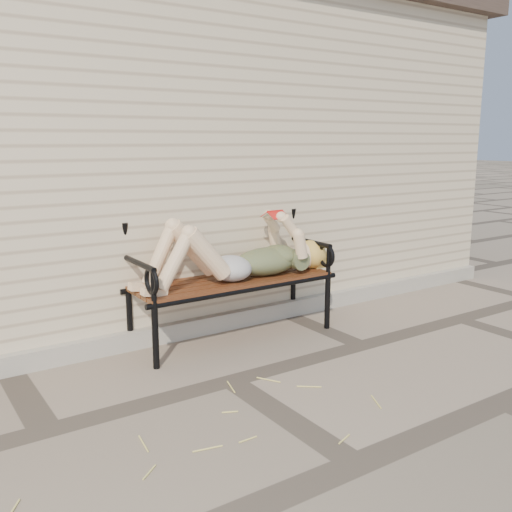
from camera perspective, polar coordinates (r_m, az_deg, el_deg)
ground at (r=4.06m, az=-2.51°, el=-12.36°), size 80.00×80.00×0.00m
house_wall at (r=6.47m, az=-16.79°, el=9.77°), size 8.00×4.00×3.00m
foundation_strip at (r=4.84m, az=-8.56°, el=-7.55°), size 8.00×0.10×0.15m
garden_bench at (r=4.80m, az=-3.02°, el=-0.14°), size 1.86×0.74×1.20m
reading_woman at (r=4.68m, az=-1.94°, el=0.07°), size 1.76×0.40×0.55m
straw_scatter at (r=3.20m, az=-12.47°, el=-19.54°), size 2.71×1.73×0.01m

